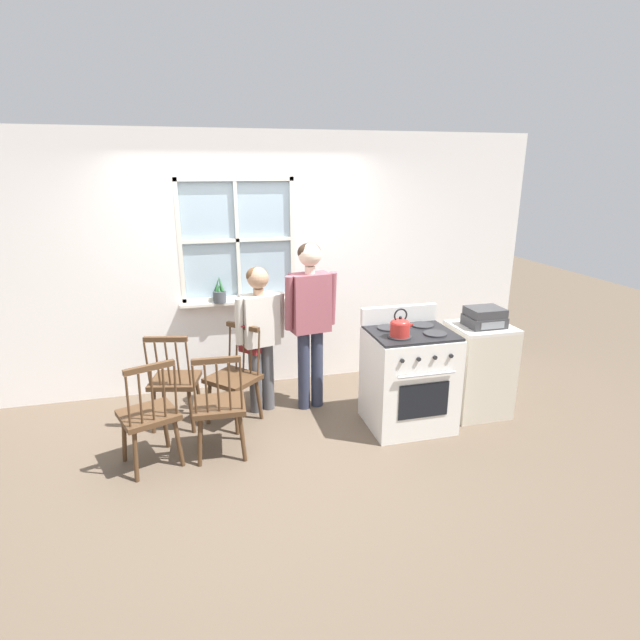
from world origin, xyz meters
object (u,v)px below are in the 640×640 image
object	(u,v)px
person_teen_center	(310,310)
potted_plant	(219,293)
kettle	(400,327)
side_counter	(478,370)
chair_near_wall	(149,416)
handbag	(249,339)
person_elderly_left	(260,327)
stove	(409,378)
chair_by_window	(235,378)
chair_near_stove	(174,382)
chair_center_cluster	(219,407)
stereo	(485,317)

from	to	relation	value
person_teen_center	potted_plant	xyz separation A→B (m)	(-0.82, 0.66, 0.06)
kettle	side_counter	world-z (taller)	kettle
chair_near_wall	handbag	distance (m)	1.21
person_teen_center	kettle	size ratio (longest dim) A/B	6.73
person_elderly_left	kettle	size ratio (longest dim) A/B	5.87
person_teen_center	stove	world-z (taller)	person_teen_center
chair_by_window	side_counter	world-z (taller)	chair_by_window
kettle	chair_near_stove	bearing A→B (deg)	161.21
chair_near_wall	chair_center_cluster	world-z (taller)	same
chair_center_cluster	chair_near_stove	bearing A→B (deg)	-55.99
potted_plant	handbag	distance (m)	0.73
handbag	stereo	bearing A→B (deg)	-15.46
stove	potted_plant	bearing A→B (deg)	142.33
chair_by_window	potted_plant	xyz separation A→B (m)	(-0.06, 0.77, 0.64)
kettle	stereo	xyz separation A→B (m)	(0.93, 0.17, -0.04)
handbag	side_counter	size ratio (longest dim) A/B	0.34
potted_plant	chair_near_wall	bearing A→B (deg)	-116.18
chair_by_window	side_counter	bearing A→B (deg)	36.87
chair_by_window	kettle	xyz separation A→B (m)	(1.39, -0.60, 0.59)
potted_plant	chair_near_stove	bearing A→B (deg)	-124.31
potted_plant	stereo	bearing A→B (deg)	-26.92
person_elderly_left	potted_plant	distance (m)	0.72
stove	stereo	size ratio (longest dim) A/B	3.19
chair_by_window	stove	bearing A→B (deg)	30.06
chair_near_wall	handbag	xyz separation A→B (m)	(0.90, 0.75, 0.32)
stereo	stove	bearing A→B (deg)	-176.99
chair_near_stove	kettle	distance (m)	2.12
stove	kettle	size ratio (longest dim) A/B	4.39
stove	potted_plant	xyz separation A→B (m)	(-1.61, 1.24, 0.60)
stove	kettle	distance (m)	0.59
chair_center_cluster	potted_plant	world-z (taller)	potted_plant
chair_by_window	chair_near_stove	size ratio (longest dim) A/B	1.00
chair_near_wall	person_elderly_left	world-z (taller)	person_elderly_left
kettle	stereo	world-z (taller)	kettle
chair_near_wall	kettle	size ratio (longest dim) A/B	3.76
stove	chair_by_window	bearing A→B (deg)	163.11
chair_near_wall	chair_near_stove	size ratio (longest dim) A/B	1.00
chair_center_cluster	stove	xyz separation A→B (m)	(1.73, 0.09, 0.03)
chair_near_wall	kettle	distance (m)	2.19
chair_near_wall	potted_plant	xyz separation A→B (m)	(0.67, 1.36, 0.64)
chair_by_window	potted_plant	distance (m)	1.00
chair_near_stove	chair_center_cluster	bearing A→B (deg)	134.76
chair_near_wall	kettle	world-z (taller)	kettle
chair_by_window	stereo	size ratio (longest dim) A/B	2.73
chair_center_cluster	side_counter	xyz separation A→B (m)	(2.49, 0.15, 0.01)
handbag	potted_plant	bearing A→B (deg)	110.43
chair_by_window	chair_near_stove	bearing A→B (deg)	-138.70
stereo	chair_near_wall	bearing A→B (deg)	-177.04
person_elderly_left	side_counter	size ratio (longest dim) A/B	1.61
chair_by_window	stove	size ratio (longest dim) A/B	0.86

